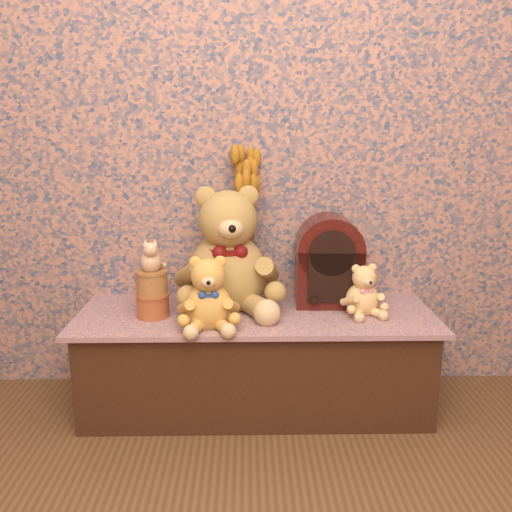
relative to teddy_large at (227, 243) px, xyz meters
The scene contains 10 objects.
display_shelf 0.48m from the teddy_large, 31.56° to the right, with size 1.40×0.51×0.40m, color navy.
teddy_large is the anchor object (origin of this frame).
teddy_medium 0.26m from the teddy_large, 106.23° to the right, with size 0.23×0.27×0.29m, color gold, non-canonical shape.
teddy_small 0.56m from the teddy_large, ahead, with size 0.17×0.20×0.22m, color #E2B46B, non-canonical shape.
cathedral_radio 0.42m from the teddy_large, ahead, with size 0.27×0.19×0.37m, color #3E100B, non-canonical shape.
ceramic_vase 0.19m from the teddy_large, 53.54° to the left, with size 0.13×0.13×0.22m, color tan.
dried_stalks 0.20m from the teddy_large, 53.54° to the left, with size 0.23×0.23×0.43m, color #AF6B1C, non-canonical shape.
biscuit_tin_lower 0.38m from the teddy_large, 158.76° to the right, with size 0.12×0.12×0.09m, color #C17B38.
biscuit_tin_upper 0.33m from the teddy_large, 158.76° to the right, with size 0.12×0.12×0.09m, color tan.
cat_figurine 0.31m from the teddy_large, 158.76° to the right, with size 0.09×0.11×0.13m, color silver, non-canonical shape.
Camera 1 is at (-0.03, -0.75, 1.12)m, focal length 37.72 mm.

